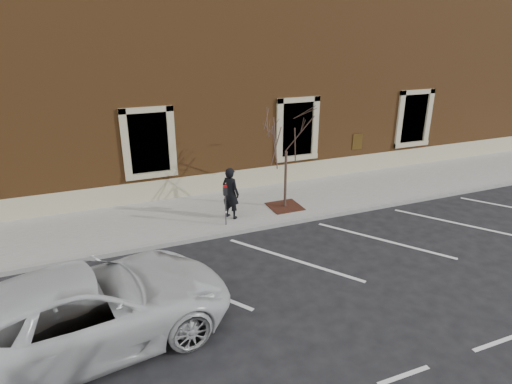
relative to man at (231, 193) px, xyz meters
name	(u,v)px	position (x,y,z in m)	size (l,w,h in m)	color
ground	(263,229)	(0.78, -0.96, -1.05)	(120.00, 120.00, 0.00)	#28282B
sidewalk_near	(244,208)	(0.78, 0.79, -0.97)	(40.00, 3.50, 0.15)	beige
curb_near	(263,227)	(0.78, -1.01, -0.97)	(40.00, 0.12, 0.15)	#9E9E99
parking_stripes	(292,259)	(0.78, -3.16, -1.04)	(28.00, 4.40, 0.01)	silver
building_civic	(198,81)	(0.78, 6.79, 2.95)	(40.00, 8.62, 8.00)	brown
man	(231,193)	(0.00, 0.00, 0.00)	(0.65, 0.43, 1.79)	black
parking_meter	(225,198)	(-0.35, -0.50, 0.07)	(0.13, 0.10, 1.39)	#595B60
tree_grate	(285,206)	(2.13, 0.14, -0.88)	(1.14, 1.14, 0.03)	#461F16
sapling	(287,135)	(2.13, 0.14, 1.77)	(2.29, 2.29, 3.82)	#4F3830
white_truck	(85,310)	(-4.79, -4.72, -0.19)	(2.84, 6.15, 1.71)	silver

